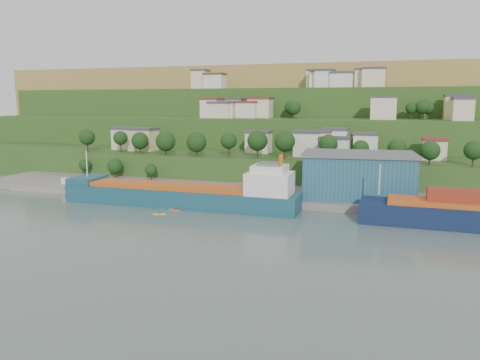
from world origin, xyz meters
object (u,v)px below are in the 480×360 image
at_px(caravan, 70,183).
at_px(kayak_orange, 175,209).
at_px(warehouse, 358,175).
at_px(cargo_ship_near, 186,196).

distance_m(caravan, kayak_orange, 48.25).
height_order(caravan, kayak_orange, caravan).
relative_size(warehouse, kayak_orange, 9.70).
xyz_separation_m(cargo_ship_near, caravan, (-46.47, 9.71, -0.19)).
height_order(warehouse, kayak_orange, warehouse).
distance_m(cargo_ship_near, caravan, 47.47).
xyz_separation_m(warehouse, kayak_orange, (-46.07, -23.53, -8.19)).
xyz_separation_m(cargo_ship_near, warehouse, (45.20, 17.65, 5.65)).
height_order(cargo_ship_near, warehouse, cargo_ship_near).
bearing_deg(caravan, kayak_orange, -2.78).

